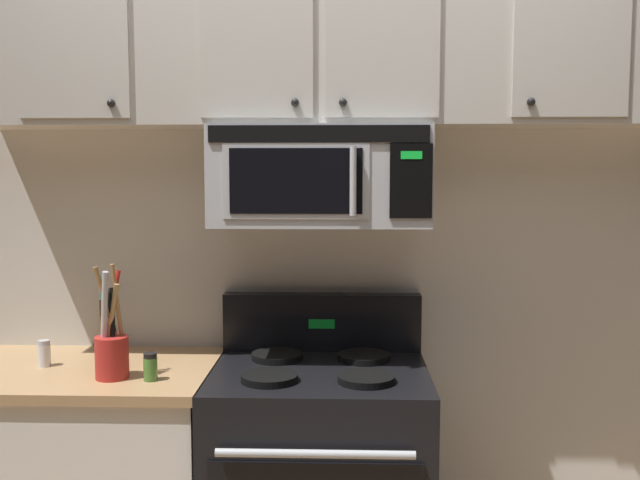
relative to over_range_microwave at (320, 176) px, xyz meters
The scene contains 7 objects.
back_wall 0.34m from the over_range_microwave, 89.94° to the left, with size 5.20×0.10×2.70m, color silver.
over_range_microwave is the anchor object (origin of this frame).
upper_cabinets 0.45m from the over_range_microwave, 89.49° to the left, with size 2.50×0.36×0.55m.
utensil_crock_red 0.93m from the over_range_microwave, 160.68° to the right, with size 0.11×0.11×0.39m.
salt_shaker 1.17m from the over_range_microwave, behind, with size 0.04×0.04×0.09m.
pepper_mill 0.99m from the over_range_microwave, behind, with size 0.05×0.05×0.21m, color brown.
spice_jar 0.88m from the over_range_microwave, 154.34° to the right, with size 0.05×0.05×0.09m.
Camera 1 is at (0.09, -2.07, 1.60)m, focal length 40.95 mm.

